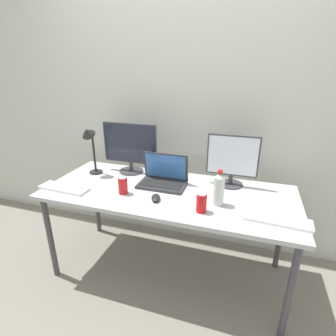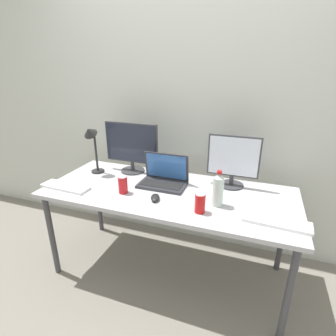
% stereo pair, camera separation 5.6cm
% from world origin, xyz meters
% --- Properties ---
extents(ground_plane, '(16.00, 16.00, 0.00)m').
position_xyz_m(ground_plane, '(0.00, 0.00, 0.00)').
color(ground_plane, gray).
extents(wall_back, '(7.00, 0.08, 2.60)m').
position_xyz_m(wall_back, '(0.00, 0.59, 1.30)').
color(wall_back, silver).
rests_on(wall_back, ground).
extents(work_desk, '(1.83, 0.77, 0.74)m').
position_xyz_m(work_desk, '(0.00, 0.00, 0.68)').
color(work_desk, '#424247').
rests_on(work_desk, ground).
extents(monitor_left, '(0.47, 0.20, 0.42)m').
position_xyz_m(monitor_left, '(-0.42, 0.26, 0.97)').
color(monitor_left, '#38383D').
rests_on(monitor_left, work_desk).
extents(monitor_center, '(0.38, 0.19, 0.39)m').
position_xyz_m(monitor_center, '(0.43, 0.25, 0.95)').
color(monitor_center, '#38383D').
rests_on(monitor_center, work_desk).
extents(laptop_silver, '(0.36, 0.23, 0.24)m').
position_xyz_m(laptop_silver, '(-0.07, 0.10, 0.80)').
color(laptop_silver, '#2D2D33').
rests_on(laptop_silver, work_desk).
extents(keyboard_main, '(0.39, 0.15, 0.02)m').
position_xyz_m(keyboard_main, '(0.74, -0.19, 0.75)').
color(keyboard_main, white).
rests_on(keyboard_main, work_desk).
extents(keyboard_aux, '(0.39, 0.14, 0.02)m').
position_xyz_m(keyboard_aux, '(-0.74, -0.22, 0.75)').
color(keyboard_aux, white).
rests_on(keyboard_aux, work_desk).
extents(mouse_by_keyboard, '(0.09, 0.12, 0.03)m').
position_xyz_m(mouse_by_keyboard, '(-0.04, -0.16, 0.76)').
color(mouse_by_keyboard, black).
rests_on(mouse_by_keyboard, work_desk).
extents(water_bottle, '(0.07, 0.07, 0.25)m').
position_xyz_m(water_bottle, '(0.38, -0.09, 0.85)').
color(water_bottle, silver).
rests_on(water_bottle, work_desk).
extents(soda_can_near_keyboard, '(0.07, 0.07, 0.13)m').
position_xyz_m(soda_can_near_keyboard, '(0.29, -0.22, 0.80)').
color(soda_can_near_keyboard, red).
rests_on(soda_can_near_keyboard, work_desk).
extents(soda_can_by_laptop, '(0.07, 0.07, 0.13)m').
position_xyz_m(soda_can_by_laptop, '(-0.29, -0.14, 0.80)').
color(soda_can_by_laptop, red).
rests_on(soda_can_by_laptop, work_desk).
extents(desk_lamp, '(0.11, 0.18, 0.43)m').
position_xyz_m(desk_lamp, '(-0.70, 0.10, 1.03)').
color(desk_lamp, black).
rests_on(desk_lamp, work_desk).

